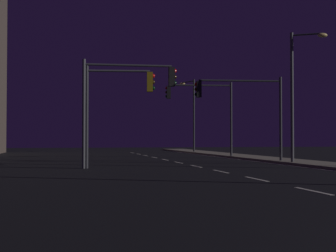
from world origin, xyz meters
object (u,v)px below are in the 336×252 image
traffic_light_far_right (241,100)px  traffic_light_near_right (117,96)px  street_lamp_mid_block (192,108)px  traffic_light_mid_left (202,103)px  street_lamp_corner (298,84)px  traffic_light_near_left (126,91)px

traffic_light_far_right → traffic_light_near_right: bearing=-155.2°
traffic_light_far_right → street_lamp_mid_block: bearing=83.4°
traffic_light_near_right → street_lamp_mid_block: bearing=67.2°
traffic_light_far_right → street_lamp_mid_block: street_lamp_mid_block is taller
traffic_light_near_right → traffic_light_far_right: bearing=24.8°
traffic_light_mid_left → street_lamp_mid_block: bearing=78.7°
street_lamp_mid_block → street_lamp_corner: bearing=-89.8°
traffic_light_near_left → traffic_light_mid_left: bearing=57.5°
street_lamp_mid_block → traffic_light_near_left: bearing=-112.0°
traffic_light_mid_left → traffic_light_near_left: 13.17m
traffic_light_mid_left → street_lamp_mid_block: size_ratio=0.76×
traffic_light_far_right → traffic_light_mid_left: bearing=91.4°
traffic_light_far_right → street_lamp_mid_block: (2.34, 20.29, 0.80)m
traffic_light_mid_left → street_lamp_corner: 10.27m
street_lamp_mid_block → street_lamp_corner: street_lamp_mid_block is taller
street_lamp_mid_block → traffic_light_far_right: bearing=-96.6°
street_lamp_mid_block → street_lamp_corner: (0.07, -22.60, -0.04)m
traffic_light_far_right → traffic_light_near_right: 8.45m
traffic_light_near_right → traffic_light_near_left: traffic_light_near_left is taller
traffic_light_far_right → traffic_light_mid_left: traffic_light_mid_left is taller
traffic_light_far_right → traffic_light_mid_left: (-0.18, 7.62, 0.36)m
street_lamp_mid_block → traffic_light_mid_left: bearing=-101.3°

